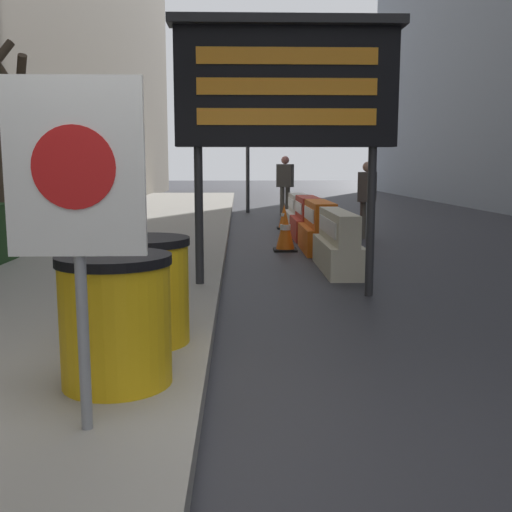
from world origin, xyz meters
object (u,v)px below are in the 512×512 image
object	(u,v)px
jersey_barrier_white	(299,214)
traffic_cone_far	(285,231)
traffic_light_near_curb	(248,126)
jersey_barrier_cream	(338,244)
pedestrian_passerby	(285,181)
traffic_cone_mid	(284,217)
barrel_drum_foreground	(116,319)
traffic_cone_near	(323,216)
jersey_barrier_orange_far	(320,229)
message_board	(286,87)
jersey_barrier_red_striped	(308,220)
pedestrian_worker	(367,193)
barrel_drum_middle	(144,290)
warning_sign	(76,190)

from	to	relation	value
jersey_barrier_white	traffic_cone_far	world-z (taller)	jersey_barrier_white
traffic_cone_far	traffic_light_near_curb	xyz separation A→B (m)	(-0.55, 8.92, 2.46)
jersey_barrier_cream	traffic_light_near_curb	size ratio (longest dim) A/B	0.50
jersey_barrier_white	pedestrian_passerby	xyz separation A→B (m)	(-0.02, 4.08, 0.71)
traffic_cone_mid	pedestrian_passerby	xyz separation A→B (m)	(0.33, 3.99, 0.79)
barrel_drum_foreground	traffic_cone_far	world-z (taller)	barrel_drum_foreground
traffic_cone_near	jersey_barrier_orange_far	bearing A→B (deg)	-99.28
traffic_light_near_curb	jersey_barrier_white	bearing A→B (deg)	-77.22
message_board	traffic_cone_near	world-z (taller)	message_board
jersey_barrier_orange_far	traffic_cone_far	world-z (taller)	jersey_barrier_orange_far
jersey_barrier_red_striped	traffic_cone_far	xyz separation A→B (m)	(-0.62, -1.81, -0.02)
pedestrian_worker	pedestrian_passerby	size ratio (longest dim) A/B	0.89
jersey_barrier_orange_far	jersey_barrier_white	distance (m)	3.84
traffic_light_near_curb	pedestrian_worker	bearing A→B (deg)	-71.02
barrel_drum_middle	jersey_barrier_white	distance (m)	10.25
pedestrian_passerby	traffic_cone_near	bearing A→B (deg)	-59.81
warning_sign	pedestrian_passerby	bearing A→B (deg)	81.79
pedestrian_passerby	jersey_barrier_orange_far	bearing A→B (deg)	-66.39
warning_sign	jersey_barrier_orange_far	bearing A→B (deg)	73.60
jersey_barrier_cream	jersey_barrier_white	bearing A→B (deg)	90.00
barrel_drum_middle	jersey_barrier_cream	xyz separation A→B (m)	(2.22, 4.14, -0.19)
warning_sign	traffic_cone_near	bearing A→B (deg)	75.65
barrel_drum_foreground	jersey_barrier_cream	distance (m)	5.54
message_board	jersey_barrier_white	distance (m)	7.96
message_board	jersey_barrier_red_striped	distance (m)	6.11
jersey_barrier_red_striped	traffic_light_near_curb	size ratio (longest dim) A/B	0.41
jersey_barrier_red_striped	traffic_cone_far	size ratio (longest dim) A/B	2.10
jersey_barrier_cream	jersey_barrier_orange_far	size ratio (longest dim) A/B	1.17
warning_sign	message_board	world-z (taller)	message_board
jersey_barrier_white	traffic_cone_near	bearing A→B (deg)	-48.50
traffic_light_near_curb	pedestrian_worker	size ratio (longest dim) A/B	2.38
traffic_cone_near	traffic_cone_far	bearing A→B (deg)	-109.95
barrel_drum_middle	traffic_cone_far	bearing A→B (deg)	75.63
barrel_drum_foreground	traffic_cone_mid	bearing A→B (deg)	80.17
warning_sign	traffic_light_near_curb	size ratio (longest dim) A/B	0.47
jersey_barrier_orange_far	jersey_barrier_white	world-z (taller)	jersey_barrier_orange_far
barrel_drum_middle	message_board	size ratio (longest dim) A/B	0.26
jersey_barrier_white	traffic_light_near_curb	size ratio (longest dim) A/B	0.46
traffic_cone_near	pedestrian_worker	size ratio (longest dim) A/B	0.48
barrel_drum_middle	jersey_barrier_orange_far	bearing A→B (deg)	70.21
jersey_barrier_red_striped	warning_sign	bearing A→B (deg)	-103.33
jersey_barrier_white	traffic_cone_near	size ratio (longest dim) A/B	2.28
traffic_cone_mid	pedestrian_worker	xyz separation A→B (m)	(1.62, -2.02, 0.67)
jersey_barrier_cream	traffic_cone_far	xyz separation A→B (m)	(-0.62, 2.10, -0.02)
jersey_barrier_orange_far	traffic_cone_mid	distance (m)	3.95
traffic_cone_far	pedestrian_passerby	size ratio (longest dim) A/B	0.41
barrel_drum_foreground	pedestrian_worker	distance (m)	9.67
message_board	jersey_barrier_cream	xyz separation A→B (m)	(0.92, 1.78, -2.05)
jersey_barrier_cream	jersey_barrier_red_striped	size ratio (longest dim) A/B	1.22
jersey_barrier_white	traffic_cone_near	xyz separation A→B (m)	(0.53, -0.60, 0.01)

